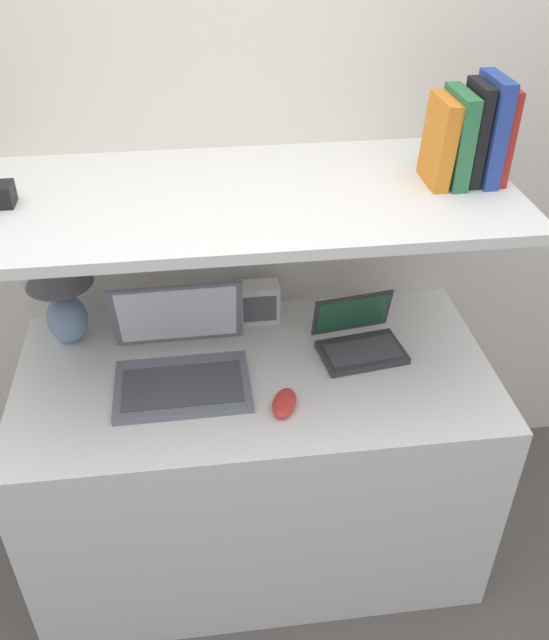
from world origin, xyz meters
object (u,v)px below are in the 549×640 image
table_lamp (59,281)px  book_green (456,138)px  laptop_small (359,340)px  book_blue (489,130)px  computer_mouse (284,403)px  book_orange (439,141)px  laptop_large (181,361)px  router_box (259,302)px  book_black (474,133)px  book_red (501,134)px

table_lamp → book_green: bearing=-7.5°
laptop_small → book_blue: size_ratio=1.01×
laptop_small → computer_mouse: size_ratio=2.03×
table_lamp → book_orange: size_ratio=1.55×
laptop_large → book_blue: book_blue is taller
router_box → book_orange: book_orange is taller
computer_mouse → router_box: bearing=93.2°
book_green → table_lamp: bearing=172.5°
router_box → book_black: (0.52, -0.17, 0.57)m
book_green → laptop_large: bearing=-174.1°
book_blue → book_black: (-0.04, 0.00, -0.01)m
router_box → book_orange: size_ratio=0.59×
computer_mouse → book_green: (0.45, 0.24, 0.61)m
book_red → book_blue: size_ratio=0.91×
table_lamp → book_black: (1.09, -0.14, 0.43)m
book_green → computer_mouse: bearing=-152.4°
laptop_large → router_box: bearing=45.7°
computer_mouse → book_green: size_ratio=0.57×
laptop_large → book_black: size_ratio=1.50×
book_black → book_orange: book_black is taller
router_box → book_orange: (0.44, -0.17, 0.56)m
computer_mouse → book_blue: (0.54, 0.24, 0.62)m
laptop_small → book_blue: bearing=3.3°
book_black → book_orange: 0.09m
laptop_large → router_box: 0.35m
table_lamp → book_blue: 1.21m
router_box → book_blue: bearing=-17.2°
laptop_large → laptop_small: (0.51, 0.06, -0.02)m
book_blue → book_green: book_blue is taller
book_blue → book_orange: size_ratio=1.21×
book_blue → book_green: 0.08m
book_red → book_blue: bearing=180.0°
laptop_small → book_red: bearing=2.9°
router_box → book_black: size_ratio=0.51×
table_lamp → router_box: bearing=3.6°
laptop_large → router_box: (0.24, 0.25, 0.01)m
book_orange → laptop_small: bearing=-174.2°
router_box → book_blue: 0.82m
laptop_small → computer_mouse: bearing=-138.4°
laptop_large → book_red: (0.83, 0.07, 0.58)m
laptop_small → book_green: size_ratio=1.15×
laptop_large → book_red: size_ratio=1.56×
computer_mouse → router_box: (-0.02, 0.41, 0.05)m
book_red → book_green: book_red is taller
laptop_large → computer_mouse: size_ratio=2.86×
book_red → computer_mouse: bearing=-157.3°
laptop_small → book_green: (0.21, 0.02, 0.59)m
book_red → book_black: bearing=180.0°
book_black → book_orange: size_ratio=1.15×
laptop_small → router_box: laptop_small is taller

